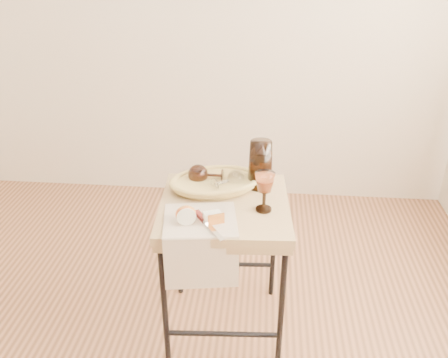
# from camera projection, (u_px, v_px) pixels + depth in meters

# --- Properties ---
(side_table) EXTENTS (0.56, 0.56, 0.67)m
(side_table) POSITION_uv_depth(u_px,v_px,m) (224.00, 269.00, 2.08)
(side_table) COLOR brown
(side_table) RESTS_ON floor
(tea_towel) EXTENTS (0.31, 0.29, 0.01)m
(tea_towel) POSITION_uv_depth(u_px,v_px,m) (200.00, 220.00, 1.81)
(tea_towel) COLOR beige
(tea_towel) RESTS_ON side_table
(bread_basket) EXTENTS (0.40, 0.34, 0.05)m
(bread_basket) POSITION_uv_depth(u_px,v_px,m) (215.00, 183.00, 2.03)
(bread_basket) COLOR #B59747
(bread_basket) RESTS_ON side_table
(goblet_lying_a) EXTENTS (0.14, 0.09, 0.09)m
(goblet_lying_a) POSITION_uv_depth(u_px,v_px,m) (208.00, 175.00, 2.03)
(goblet_lying_a) COLOR #361B12
(goblet_lying_a) RESTS_ON bread_basket
(goblet_lying_b) EXTENTS (0.14, 0.13, 0.07)m
(goblet_lying_b) POSITION_uv_depth(u_px,v_px,m) (227.00, 181.00, 1.99)
(goblet_lying_b) COLOR white
(goblet_lying_b) RESTS_ON bread_basket
(pitcher) EXTENTS (0.17, 0.24, 0.25)m
(pitcher) POSITION_uv_depth(u_px,v_px,m) (260.00, 164.00, 2.01)
(pitcher) COLOR black
(pitcher) RESTS_ON side_table
(wine_goblet) EXTENTS (0.10, 0.10, 0.16)m
(wine_goblet) POSITION_uv_depth(u_px,v_px,m) (264.00, 192.00, 1.84)
(wine_goblet) COLOR white
(wine_goblet) RESTS_ON side_table
(apple_half) EXTENTS (0.09, 0.06, 0.07)m
(apple_half) POSITION_uv_depth(u_px,v_px,m) (186.00, 214.00, 1.77)
(apple_half) COLOR red
(apple_half) RESTS_ON tea_towel
(apple_wedge) EXTENTS (0.07, 0.06, 0.04)m
(apple_wedge) POSITION_uv_depth(u_px,v_px,m) (212.00, 217.00, 1.78)
(apple_wedge) COLOR white
(apple_wedge) RESTS_ON tea_towel
(table_knife) EXTENTS (0.14, 0.19, 0.02)m
(table_knife) POSITION_uv_depth(u_px,v_px,m) (208.00, 224.00, 1.76)
(table_knife) COLOR silver
(table_knife) RESTS_ON tea_towel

